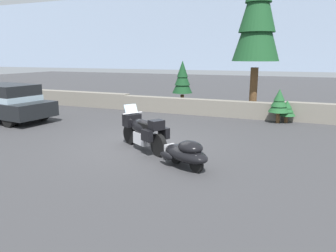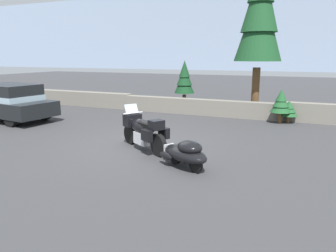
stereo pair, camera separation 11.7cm
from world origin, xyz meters
name	(u,v)px [view 2 (the right image)]	position (x,y,z in m)	size (l,w,h in m)	color
ground_plane	(142,145)	(0.00, 0.00, 0.00)	(80.00, 80.00, 0.00)	#38383A
stone_guard_wall	(193,106)	(-0.31, 6.08, 0.41)	(24.00, 0.64, 0.85)	slate
distant_ridgeline	(291,39)	(0.00, 96.06, 8.00)	(240.00, 80.00, 16.00)	#8C9EB7
touring_motorcycle	(143,130)	(0.28, -0.45, 0.62)	(2.05, 1.44, 1.33)	black
car_shaped_trailer	(185,153)	(2.06, -1.52, 0.41)	(2.07, 1.45, 0.76)	black
suv_at_left_edge	(8,102)	(-7.50, 1.29, 0.84)	(5.01, 2.54, 1.63)	black
pine_tree_tall	(260,8)	(2.55, 7.02, 5.01)	(2.21, 2.21, 8.01)	brown
pine_tree_secondary	(184,79)	(-1.36, 7.60, 1.64)	(1.10, 1.10, 2.62)	brown
pine_sapling_near	(281,102)	(3.87, 5.41, 0.92)	(0.87, 0.87, 1.48)	brown
pine_sapling_farther	(289,109)	(4.20, 5.60, 0.61)	(0.76, 0.76, 0.98)	brown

